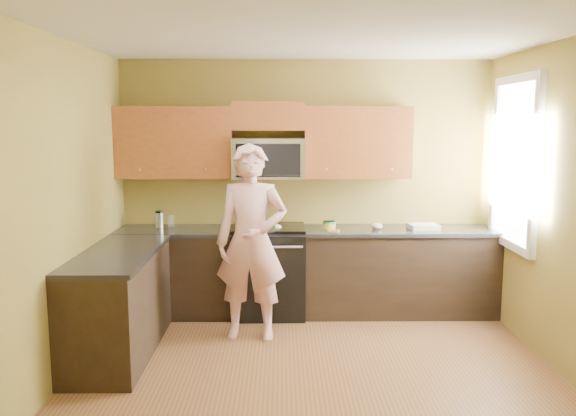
{
  "coord_description": "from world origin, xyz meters",
  "views": [
    {
      "loc": [
        -0.26,
        -4.41,
        2.03
      ],
      "look_at": [
        -0.2,
        1.3,
        1.2
      ],
      "focal_mm": 36.66,
      "sensor_mm": 36.0,
      "label": 1
    }
  ],
  "objects_px": {
    "travel_mug": "(160,227)",
    "frying_pan": "(261,231)",
    "woman": "(252,242)",
    "stove": "(269,270)",
    "butter_tub": "(329,228)",
    "microwave": "(269,178)"
  },
  "relations": [
    {
      "from": "microwave",
      "to": "butter_tub",
      "type": "relative_size",
      "value": 5.47
    },
    {
      "from": "stove",
      "to": "butter_tub",
      "type": "distance_m",
      "value": 0.78
    },
    {
      "from": "microwave",
      "to": "travel_mug",
      "type": "height_order",
      "value": "microwave"
    },
    {
      "from": "stove",
      "to": "woman",
      "type": "relative_size",
      "value": 0.52
    },
    {
      "from": "stove",
      "to": "frying_pan",
      "type": "xyz_separation_m",
      "value": [
        -0.07,
        -0.26,
        0.47
      ]
    },
    {
      "from": "frying_pan",
      "to": "travel_mug",
      "type": "relative_size",
      "value": 2.79
    },
    {
      "from": "stove",
      "to": "frying_pan",
      "type": "distance_m",
      "value": 0.54
    },
    {
      "from": "microwave",
      "to": "butter_tub",
      "type": "distance_m",
      "value": 0.84
    },
    {
      "from": "butter_tub",
      "to": "travel_mug",
      "type": "height_order",
      "value": "travel_mug"
    },
    {
      "from": "microwave",
      "to": "travel_mug",
      "type": "xyz_separation_m",
      "value": [
        -1.17,
        -0.01,
        -0.53
      ]
    },
    {
      "from": "microwave",
      "to": "frying_pan",
      "type": "relative_size",
      "value": 1.53
    },
    {
      "from": "microwave",
      "to": "woman",
      "type": "distance_m",
      "value": 0.97
    },
    {
      "from": "butter_tub",
      "to": "travel_mug",
      "type": "relative_size",
      "value": 0.78
    },
    {
      "from": "woman",
      "to": "frying_pan",
      "type": "height_order",
      "value": "woman"
    },
    {
      "from": "microwave",
      "to": "butter_tub",
      "type": "height_order",
      "value": "microwave"
    },
    {
      "from": "woman",
      "to": "travel_mug",
      "type": "bearing_deg",
      "value": 147.35
    },
    {
      "from": "frying_pan",
      "to": "stove",
      "type": "bearing_deg",
      "value": 74.89
    },
    {
      "from": "travel_mug",
      "to": "woman",
      "type": "bearing_deg",
      "value": -37.71
    },
    {
      "from": "stove",
      "to": "travel_mug",
      "type": "relative_size",
      "value": 5.32
    },
    {
      "from": "travel_mug",
      "to": "frying_pan",
      "type": "bearing_deg",
      "value": -18.57
    },
    {
      "from": "frying_pan",
      "to": "microwave",
      "type": "bearing_deg",
      "value": 79.75
    },
    {
      "from": "stove",
      "to": "microwave",
      "type": "height_order",
      "value": "microwave"
    }
  ]
}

